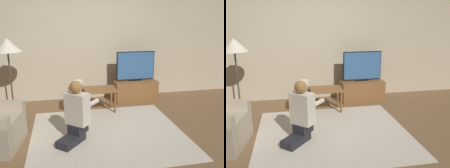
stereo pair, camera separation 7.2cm
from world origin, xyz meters
TOP-DOWN VIEW (x-y plane):
  - ground_plane at (0.00, 0.00)m, footprint 10.00×10.00m
  - wall_back at (0.00, 1.93)m, footprint 10.00×0.06m
  - rug at (0.00, 0.00)m, footprint 2.39×2.14m
  - tv_stand at (0.92, 1.52)m, footprint 0.93×0.48m
  - tv at (0.92, 1.52)m, footprint 0.84×0.08m
  - coffee_table at (-0.11, 1.00)m, footprint 0.92×0.45m
  - floor_lamp at (-1.61, 1.22)m, footprint 0.50×0.50m
  - person_kneeling at (-0.49, -0.12)m, footprint 0.71×0.77m
  - table_lamp at (-0.37, 1.06)m, footprint 0.18×0.18m
  - remote at (-0.29, 0.91)m, footprint 0.04×0.15m

SIDE VIEW (x-z plane):
  - ground_plane at x=0.00m, z-range 0.00..0.00m
  - rug at x=0.00m, z-range 0.00..0.02m
  - tv_stand at x=0.92m, z-range 0.00..0.45m
  - coffee_table at x=-0.11m, z-range 0.18..0.64m
  - person_kneeling at x=-0.49m, z-range 0.00..0.91m
  - remote at x=-0.29m, z-range 0.46..0.48m
  - table_lamp at x=-0.37m, z-range 0.48..0.65m
  - tv at x=0.92m, z-range 0.45..1.10m
  - floor_lamp at x=-1.61m, z-range 0.54..1.99m
  - wall_back at x=0.00m, z-range 0.00..2.60m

